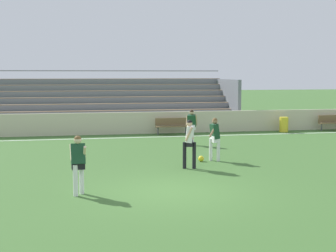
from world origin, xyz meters
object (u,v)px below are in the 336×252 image
Objects in this scene: bench_far_left at (333,121)px; trash_bin at (284,124)px; bleacher_stand at (88,103)px; player_dark_on_ball at (215,136)px; player_dark_overlapping at (78,160)px; player_dark_wide_right at (192,124)px; bench_far_right at (172,124)px; soccer_ball at (201,159)px; player_white_wide_left at (189,140)px.

bench_far_left reaches higher than trash_bin.
bleacher_stand is at bearing 164.54° from bench_far_left.
player_dark_on_ball is (-9.62, -8.13, 0.43)m from bench_far_left.
bench_far_left is at bearing 40.01° from player_dark_overlapping.
player_dark_on_ball is 1.00× the size of player_dark_overlapping.
trash_bin is at bearing 31.68° from player_dark_wide_right.
bleacher_stand is 21.03× the size of trash_bin.
player_dark_wide_right is (-6.39, -3.94, 0.56)m from trash_bin.
bench_far_right is 1.09× the size of player_dark_overlapping.
bench_far_right is at bearing 90.40° from player_dark_on_ball.
soccer_ball is (3.95, -12.07, -1.45)m from bleacher_stand.
player_white_wide_left is at bearing -129.92° from trash_bin.
player_white_wide_left reaches higher than bench_far_left.
bleacher_stand is at bearing 110.46° from player_dark_on_ball.
trash_bin is at bearing 50.08° from player_white_wide_left.
bleacher_stand is 10.86× the size of player_dark_overlapping.
player_dark_wide_right is at bearing -156.97° from bench_far_left.
player_dark_overlapping is 9.82m from player_dark_wide_right.
bench_far_right is 4.08m from player_dark_wide_right.
bleacher_stand reaches higher than soccer_ball.
player_dark_on_ball is at bearing -69.54° from bleacher_stand.
soccer_ball is (-0.62, -4.11, -0.87)m from player_dark_wide_right.
player_dark_wide_right is at bearing 75.57° from player_white_wide_left.
trash_bin is at bearing -20.12° from bleacher_stand.
player_dark_on_ball is at bearing -128.91° from trash_bin.
player_dark_overlapping is at bearing -137.44° from soccer_ball.
player_dark_wide_right is 7.52× the size of soccer_ball.
bleacher_stand is 16.30m from player_dark_overlapping.
bench_far_left is 1.05× the size of player_white_wide_left.
player_dark_wide_right reaches higher than soccer_ball.
player_dark_overlapping is at bearing -122.03° from player_dark_wide_right.
bleacher_stand is 10.41× the size of player_white_wide_left.
player_dark_wide_right reaches higher than trash_bin.
bench_far_left is 1.00× the size of bench_far_right.
bench_far_right is (4.43, -3.90, -1.01)m from bleacher_stand.
soccer_ball is (0.75, 1.22, -0.92)m from player_white_wide_left.
bench_far_right is at bearing 91.99° from player_dark_wide_right.
bench_far_right is 9.48m from player_white_wide_left.
player_dark_overlapping is (-0.63, -16.28, -0.58)m from bleacher_stand.
player_dark_on_ball is at bearing -139.81° from bench_far_left.
player_white_wide_left reaches higher than bench_far_right.
soccer_ball is at bearing 42.56° from player_dark_overlapping.
bench_far_right is at bearing 180.00° from bench_far_left.
bleacher_stand is 5.99m from bench_far_right.
trash_bin is at bearing 46.61° from player_dark_overlapping.
bleacher_stand is at bearing 87.78° from player_dark_overlapping.
player_dark_wide_right reaches higher than bench_far_left.
player_white_wide_left is at bearing 37.93° from player_dark_overlapping.
player_white_wide_left reaches higher than player_dark_overlapping.
player_dark_overlapping is at bearing -133.39° from trash_bin.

